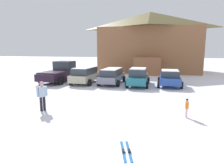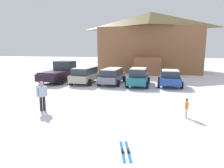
# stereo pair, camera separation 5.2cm
# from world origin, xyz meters

# --- Properties ---
(ground) EXTENTS (160.00, 160.00, 0.00)m
(ground) POSITION_xyz_m (0.00, 0.00, 0.00)
(ground) COLOR white
(ski_lodge) EXTENTS (15.34, 10.95, 9.14)m
(ski_lodge) POSITION_xyz_m (0.81, 27.33, 4.63)
(ski_lodge) COLOR #8D5C3B
(ski_lodge) RESTS_ON ground
(parked_beige_suv) EXTENTS (2.21, 4.43, 1.66)m
(parked_beige_suv) POSITION_xyz_m (-4.85, 13.81, 0.90)
(parked_beige_suv) COLOR #B5AF93
(parked_beige_suv) RESTS_ON ground
(parked_grey_wagon) EXTENTS (2.20, 4.60, 1.56)m
(parked_grey_wagon) POSITION_xyz_m (-2.12, 14.14, 0.85)
(parked_grey_wagon) COLOR slate
(parked_grey_wagon) RESTS_ON ground
(parked_teal_hatchback) EXTENTS (2.12, 4.59, 1.69)m
(parked_teal_hatchback) POSITION_xyz_m (0.55, 13.84, 0.85)
(parked_teal_hatchback) COLOR #1F6D7F
(parked_teal_hatchback) RESTS_ON ground
(parked_blue_hatchback) EXTENTS (2.22, 4.32, 1.53)m
(parked_blue_hatchback) POSITION_xyz_m (3.49, 14.39, 0.79)
(parked_blue_hatchback) COLOR #25489E
(parked_blue_hatchback) RESTS_ON ground
(pickup_truck) EXTENTS (2.65, 5.86, 2.15)m
(pickup_truck) POSITION_xyz_m (-7.90, 14.45, 1.00)
(pickup_truck) COLOR black
(pickup_truck) RESTS_ON ground
(skier_child_in_orange_jacket) EXTENTS (0.15, 0.37, 0.99)m
(skier_child_in_orange_jacket) POSITION_xyz_m (3.93, 5.18, 0.56)
(skier_child_in_orange_jacket) COLOR #E4AFCA
(skier_child_in_orange_jacket) RESTS_ON ground
(skier_adult_in_blue_parka) EXTENTS (0.43, 0.52, 1.67)m
(skier_adult_in_blue_parka) POSITION_xyz_m (-3.87, 4.54, 0.94)
(skier_adult_in_blue_parka) COLOR black
(skier_adult_in_blue_parka) RESTS_ON ground
(pair_of_skis) EXTENTS (0.68, 1.46, 0.08)m
(pair_of_skis) POSITION_xyz_m (1.50, 1.07, 0.02)
(pair_of_skis) COLOR #2667B1
(pair_of_skis) RESTS_ON ground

